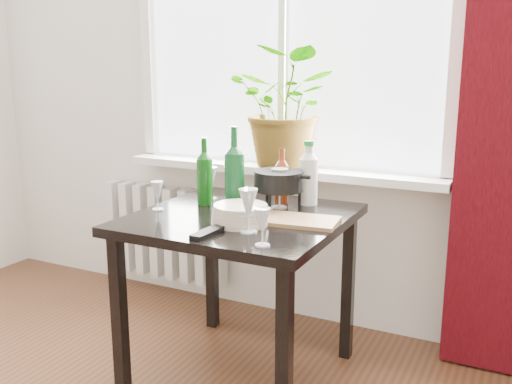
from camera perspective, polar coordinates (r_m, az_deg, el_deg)
The scene contains 18 objects.
window at distance 2.96m, azimuth 2.95°, elevation 17.39°, with size 1.72×0.08×1.62m.
windowsill at distance 2.94m, azimuth 2.23°, elevation 2.26°, with size 1.72×0.20×0.04m.
radiator at distance 3.43m, azimuth -9.13°, elevation -3.99°, with size 0.80×0.10×0.55m.
table at distance 2.41m, azimuth -1.53°, elevation -4.39°, with size 0.85×0.85×0.74m.
potted_plant at distance 2.89m, azimuth 3.20°, elevation 8.46°, with size 0.54×0.47×0.60m, color #24741F.
wine_bottle_left at distance 2.54m, azimuth -5.16°, elevation 2.13°, with size 0.07×0.07×0.30m, color #0C430D, non-canonical shape.
wine_bottle_right at distance 2.44m, azimuth -2.17°, elevation 2.45°, with size 0.09×0.09×0.37m, color #0D451C, non-canonical shape.
bottle_amber at distance 2.55m, azimuth 2.59°, elevation 1.62°, with size 0.06×0.06×0.25m, color maroon, non-canonical shape.
cleaning_bottle at distance 2.54m, azimuth 5.28°, elevation 1.97°, with size 0.08×0.08×0.29m, color white, non-canonical shape.
wineglass_front_right at distance 2.12m, azimuth -0.77°, elevation -1.84°, with size 0.07×0.07×0.17m, color white, non-canonical shape.
wineglass_far_right at distance 1.96m, azimuth 0.65°, elevation -3.50°, with size 0.06×0.06×0.14m, color silver, non-canonical shape.
wineglass_back_center at distance 2.48m, azimuth 2.37°, elevation 0.43°, with size 0.08×0.08×0.18m, color silver, non-canonical shape.
wineglass_back_left at distance 2.65m, azimuth -4.58°, elevation 0.91°, with size 0.07×0.07×0.15m, color #B3BAC1, non-canonical shape.
wineglass_front_left at distance 2.48m, azimuth -9.83°, elevation -0.36°, with size 0.05×0.05×0.13m, color silver, non-canonical shape.
plate_stack at distance 2.24m, azimuth -1.57°, elevation -2.27°, with size 0.23×0.23×0.07m, color beige.
fondue_pot at distance 2.47m, azimuth 2.30°, elevation 0.24°, with size 0.25×0.21×0.17m, color black, non-canonical shape.
tv_remote at distance 2.11m, azimuth -4.84°, elevation -4.07°, with size 0.05×0.17×0.02m, color black.
cutting_board at distance 2.27m, azimuth 4.43°, elevation -2.88°, with size 0.30×0.19×0.02m, color olive.
Camera 1 is at (1.19, -0.48, 1.35)m, focal length 40.00 mm.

